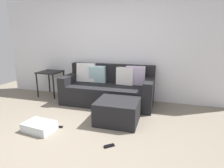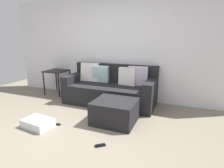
# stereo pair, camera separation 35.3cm
# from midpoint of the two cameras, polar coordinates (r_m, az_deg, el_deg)

# --- Properties ---
(ground_plane) EXTENTS (7.66, 7.66, 0.00)m
(ground_plane) POSITION_cam_midpoint_polar(r_m,az_deg,el_deg) (2.87, -18.04, -17.80)
(ground_plane) COLOR slate
(wall_back) EXTENTS (5.89, 0.10, 2.46)m
(wall_back) POSITION_cam_midpoint_polar(r_m,az_deg,el_deg) (4.52, -2.66, 10.90)
(wall_back) COLOR silver
(wall_back) RESTS_ON ground_plane
(couch_sectional) EXTENTS (2.07, 0.90, 0.91)m
(couch_sectional) POSITION_cam_midpoint_polar(r_m,az_deg,el_deg) (4.24, -3.50, -1.56)
(couch_sectional) COLOR black
(couch_sectional) RESTS_ON ground_plane
(ottoman) EXTENTS (0.75, 0.67, 0.41)m
(ottoman) POSITION_cam_midpoint_polar(r_m,az_deg,el_deg) (3.30, -1.32, -8.64)
(ottoman) COLOR black
(ottoman) RESTS_ON ground_plane
(storage_bin) EXTENTS (0.54, 0.40, 0.14)m
(storage_bin) POSITION_cam_midpoint_polar(r_m,az_deg,el_deg) (3.35, -24.84, -12.17)
(storage_bin) COLOR silver
(storage_bin) RESTS_ON ground_plane
(side_table) EXTENTS (0.54, 0.57, 0.65)m
(side_table) POSITION_cam_midpoint_polar(r_m,az_deg,el_deg) (5.07, -20.77, 2.66)
(side_table) COLOR black
(side_table) RESTS_ON ground_plane
(remote_near_ottoman) EXTENTS (0.15, 0.14, 0.02)m
(remote_near_ottoman) POSITION_cam_midpoint_polar(r_m,az_deg,el_deg) (2.70, -4.85, -18.98)
(remote_near_ottoman) COLOR black
(remote_near_ottoman) RESTS_ON ground_plane
(remote_by_storage_bin) EXTENTS (0.19, 0.09, 0.02)m
(remote_by_storage_bin) POSITION_cam_midpoint_polar(r_m,az_deg,el_deg) (3.37, -19.87, -12.68)
(remote_by_storage_bin) COLOR black
(remote_by_storage_bin) RESTS_ON ground_plane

